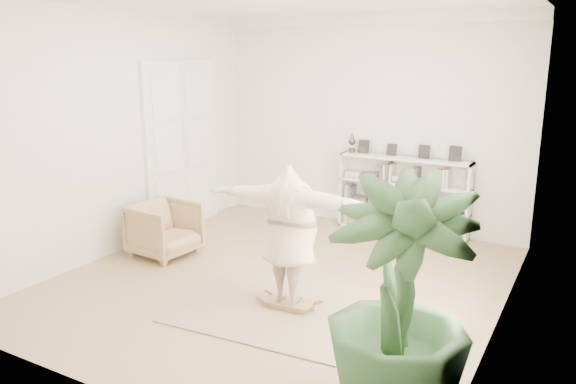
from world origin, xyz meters
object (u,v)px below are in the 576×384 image
(houseplant, at_px, (398,305))
(person, at_px, (290,232))
(bookshelf, at_px, (403,196))
(rocker_board, at_px, (290,303))
(armchair, at_px, (164,229))

(houseplant, bearing_deg, person, 141.17)
(bookshelf, relative_size, rocker_board, 3.99)
(armchair, bearing_deg, bookshelf, -39.16)
(rocker_board, xyz_separation_m, houseplant, (1.77, -1.43, 0.96))
(bookshelf, bearing_deg, person, -93.53)
(person, relative_size, houseplant, 0.98)
(armchair, relative_size, houseplant, 0.43)
(rocker_board, relative_size, person, 0.27)
(bookshelf, height_order, person, person)
(armchair, bearing_deg, rocker_board, -99.96)
(rocker_board, distance_m, houseplant, 2.47)
(bookshelf, bearing_deg, armchair, -134.28)
(bookshelf, height_order, rocker_board, bookshelf)
(armchair, distance_m, rocker_board, 2.65)
(armchair, relative_size, person, 0.44)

